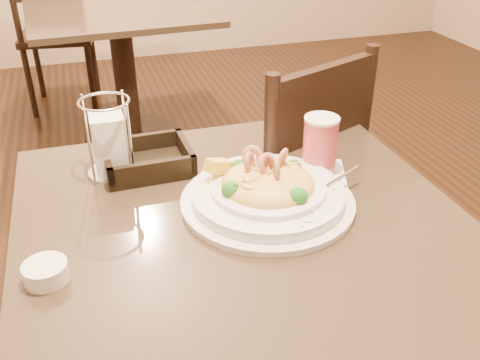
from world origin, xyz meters
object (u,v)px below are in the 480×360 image
object	(u,v)px
dining_chair_far	(55,30)
pasta_bowl	(267,190)
drink_glass	(320,146)
napkin_caddy	(109,143)
butter_ramekin	(46,272)
dining_chair_near	(283,188)
main_table	(243,302)
background_table	(122,52)
bread_basket	(148,161)
side_plate	(247,175)

from	to	relation	value
dining_chair_far	pasta_bowl	distance (m)	2.57
drink_glass	napkin_caddy	world-z (taller)	napkin_caddy
drink_glass	butter_ramekin	size ratio (longest dim) A/B	2.05
dining_chair_near	napkin_caddy	bearing A→B (deg)	-5.16
main_table	drink_glass	world-z (taller)	drink_glass
dining_chair_near	main_table	bearing A→B (deg)	35.87
dining_chair_far	napkin_caddy	distance (m)	2.31
background_table	dining_chair_near	xyz separation A→B (m)	(0.30, -1.57, 0.01)
main_table	dining_chair_far	bearing A→B (deg)	98.39
bread_basket	side_plate	size ratio (longest dim) A/B	1.41
main_table	dining_chair_near	world-z (taller)	dining_chair_near
main_table	background_table	distance (m)	1.99
main_table	bread_basket	size ratio (longest dim) A/B	4.41
dining_chair_far	side_plate	world-z (taller)	dining_chair_far
pasta_bowl	butter_ramekin	size ratio (longest dim) A/B	5.24
dining_chair_near	pasta_bowl	bearing A→B (deg)	40.56
main_table	bread_basket	xyz separation A→B (m)	(-0.15, 0.27, 0.25)
main_table	pasta_bowl	distance (m)	0.27
pasta_bowl	bread_basket	xyz separation A→B (m)	(-0.22, 0.23, -0.01)
butter_ramekin	bread_basket	bearing A→B (deg)	56.46
side_plate	dining_chair_near	bearing A→B (deg)	52.59
napkin_caddy	side_plate	distance (m)	0.32
napkin_caddy	dining_chair_far	bearing A→B (deg)	93.63
side_plate	dining_chair_far	bearing A→B (deg)	100.37
pasta_bowl	napkin_caddy	world-z (taller)	napkin_caddy
bread_basket	butter_ramekin	xyz separation A→B (m)	(-0.23, -0.34, -0.00)
dining_chair_near	napkin_caddy	distance (m)	0.60
main_table	dining_chair_far	size ratio (longest dim) A/B	0.97
background_table	side_plate	bearing A→B (deg)	-86.80
drink_glass	butter_ramekin	distance (m)	0.64
dining_chair_near	bread_basket	bearing A→B (deg)	-1.36
main_table	bread_basket	bearing A→B (deg)	119.49
main_table	butter_ramekin	xyz separation A→B (m)	(-0.38, -0.08, 0.24)
background_table	side_plate	world-z (taller)	side_plate
background_table	dining_chair_near	size ratio (longest dim) A/B	1.03
pasta_bowl	napkin_caddy	distance (m)	0.38
pasta_bowl	side_plate	bearing A→B (deg)	91.90
background_table	dining_chair_far	bearing A→B (deg)	120.80
dining_chair_near	side_plate	distance (m)	0.40
bread_basket	napkin_caddy	bearing A→B (deg)	176.24
background_table	dining_chair_far	size ratio (longest dim) A/B	1.03
pasta_bowl	butter_ramekin	xyz separation A→B (m)	(-0.44, -0.12, -0.02)
bread_basket	napkin_caddy	xyz separation A→B (m)	(-0.08, 0.01, 0.06)
drink_glass	butter_ramekin	world-z (taller)	drink_glass
main_table	dining_chair_far	distance (m)	2.58
dining_chair_near	napkin_caddy	size ratio (longest dim) A/B	5.10
pasta_bowl	bread_basket	bearing A→B (deg)	133.38
bread_basket	side_plate	world-z (taller)	bread_basket
dining_chair_near	drink_glass	xyz separation A→B (m)	(-0.04, -0.29, 0.29)
background_table	napkin_caddy	xyz separation A→B (m)	(-0.19, -1.72, 0.30)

